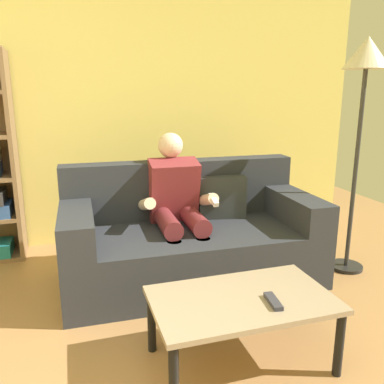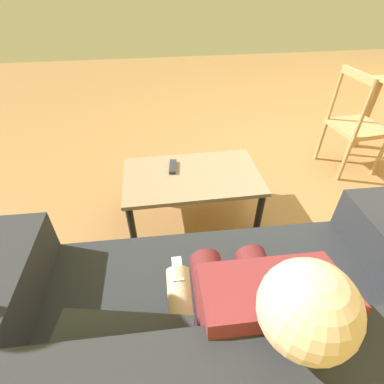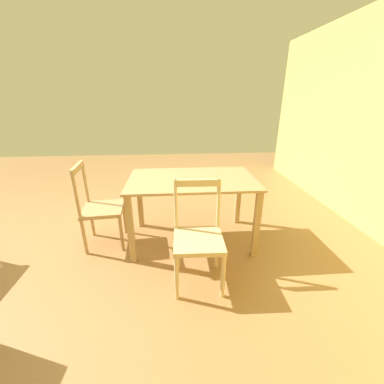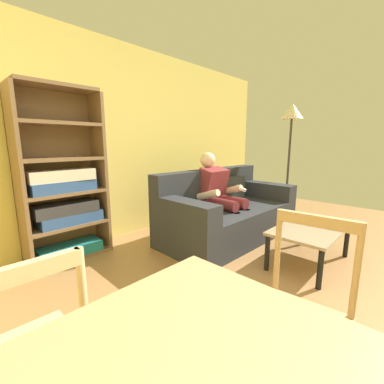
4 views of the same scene
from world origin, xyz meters
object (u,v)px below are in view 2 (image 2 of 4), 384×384
Objects in this scene: person_lounging at (250,317)px; coffee_table at (192,180)px; dining_chair_facing_couch at (355,126)px; tv_remote at (173,167)px; couch at (217,340)px.

person_lounging is 1.23m from coffee_table.
tv_remote is at bearing 12.74° from dining_chair_facing_couch.
couch is at bearing -79.15° from tv_remote.
person_lounging reaches higher than coffee_table.
person_lounging is 1.25× the size of dining_chair_facing_couch.
person_lounging is at bearing -75.12° from tv_remote.
coffee_table is 1.06× the size of dining_chair_facing_couch.
person_lounging is (-0.10, 0.05, 0.27)m from couch.
dining_chair_facing_couch is at bearing -132.40° from person_lounging.
coffee_table is at bearing 17.34° from dining_chair_facing_couch.
tv_remote is (0.17, -1.31, -0.19)m from person_lounging.
coffee_table is at bearing -92.78° from couch.
couch is 11.96× the size of tv_remote.
person_lounging is 1.33m from tv_remote.
couch is 2.17× the size of dining_chair_facing_couch.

